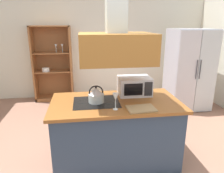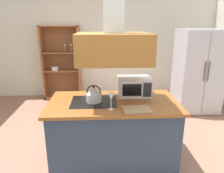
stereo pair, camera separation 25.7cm
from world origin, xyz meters
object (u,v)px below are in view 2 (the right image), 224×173
(kettle, at_px, (94,95))
(cutting_board, at_px, (137,110))
(refrigerator, at_px, (198,71))
(dish_cabinet, at_px, (62,67))
(wine_glass_on_counter, at_px, (111,98))
(microwave, at_px, (134,86))

(kettle, distance_m, cutting_board, 0.61)
(refrigerator, distance_m, dish_cabinet, 3.26)
(refrigerator, bearing_deg, cutting_board, -129.33)
(wine_glass_on_counter, bearing_deg, cutting_board, -7.51)
(cutting_board, xyz_separation_m, microwave, (0.05, 0.55, 0.12))
(refrigerator, xyz_separation_m, cutting_board, (-1.68, -2.05, 0.02))
(refrigerator, relative_size, kettle, 7.79)
(kettle, bearing_deg, refrigerator, 38.31)
(kettle, distance_m, wine_glass_on_counter, 0.35)
(refrigerator, distance_m, kettle, 2.81)
(cutting_board, distance_m, wine_glass_on_counter, 0.34)
(microwave, xyz_separation_m, wine_glass_on_counter, (-0.36, -0.51, 0.02))
(refrigerator, relative_size, wine_glass_on_counter, 8.65)
(kettle, relative_size, wine_glass_on_counter, 1.11)
(refrigerator, relative_size, microwave, 3.87)
(refrigerator, distance_m, wine_glass_on_counter, 2.83)
(refrigerator, bearing_deg, dish_cabinet, 162.27)
(dish_cabinet, bearing_deg, cutting_board, -64.89)
(kettle, height_order, microwave, microwave)
(wine_glass_on_counter, bearing_deg, dish_cabinet, 110.40)
(refrigerator, xyz_separation_m, kettle, (-2.20, -1.74, 0.11))
(wine_glass_on_counter, bearing_deg, kettle, 128.57)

